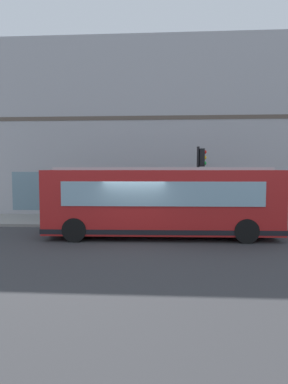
# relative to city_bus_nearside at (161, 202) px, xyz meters

# --- Properties ---
(ground) EXTENTS (120.00, 120.00, 0.00)m
(ground) POSITION_rel_city_bus_nearside_xyz_m (-0.71, 1.08, -1.55)
(ground) COLOR #38383A
(sidewalk_curb) EXTENTS (3.67, 40.00, 0.15)m
(sidewalk_curb) POSITION_rel_city_bus_nearside_xyz_m (3.73, 1.08, -1.48)
(sidewalk_curb) COLOR gray
(sidewalk_curb) RESTS_ON ground
(building_corner) EXTENTS (6.60, 23.82, 11.03)m
(building_corner) POSITION_rel_city_bus_nearside_xyz_m (8.83, 1.08, 3.95)
(building_corner) COLOR #A8A8AD
(building_corner) RESTS_ON ground
(city_bus_nearside) EXTENTS (2.83, 10.11, 3.07)m
(city_bus_nearside) POSITION_rel_city_bus_nearside_xyz_m (0.00, 0.00, 0.00)
(city_bus_nearside) COLOR red
(city_bus_nearside) RESTS_ON ground
(traffic_light_near_corner) EXTENTS (0.32, 0.49, 3.96)m
(traffic_light_near_corner) POSITION_rel_city_bus_nearside_xyz_m (2.25, -1.94, 1.36)
(traffic_light_near_corner) COLOR black
(traffic_light_near_corner) RESTS_ON sidewalk_curb
(pedestrian_near_building_entrance) EXTENTS (0.32, 0.32, 1.70)m
(pedestrian_near_building_entrance) POSITION_rel_city_bus_nearside_xyz_m (2.71, -2.69, -0.42)
(pedestrian_near_building_entrance) COLOR black
(pedestrian_near_building_entrance) RESTS_ON sidewalk_curb
(pedestrian_walking_along_curb) EXTENTS (0.32, 0.32, 1.56)m
(pedestrian_walking_along_curb) POSITION_rel_city_bus_nearside_xyz_m (3.35, 6.11, -0.52)
(pedestrian_walking_along_curb) COLOR black
(pedestrian_walking_along_curb) RESTS_ON sidewalk_curb
(pedestrian_by_light_pole) EXTENTS (0.32, 0.32, 1.70)m
(pedestrian_by_light_pole) POSITION_rel_city_bus_nearside_xyz_m (4.18, 5.93, -0.42)
(pedestrian_by_light_pole) COLOR black
(pedestrian_by_light_pole) RESTS_ON sidewalk_curb
(newspaper_vending_box) EXTENTS (0.44, 0.43, 0.90)m
(newspaper_vending_box) POSITION_rel_city_bus_nearside_xyz_m (3.21, 3.82, -0.95)
(newspaper_vending_box) COLOR #197233
(newspaper_vending_box) RESTS_ON sidewalk_curb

